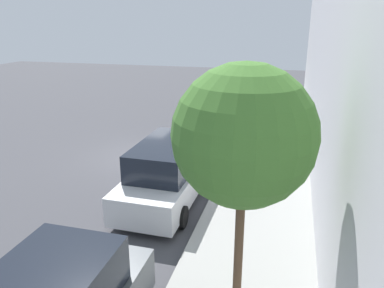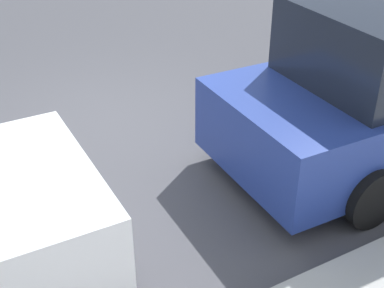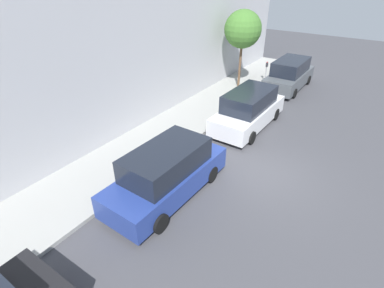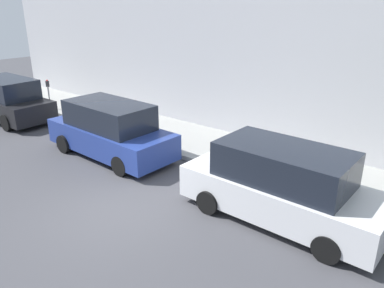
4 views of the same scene
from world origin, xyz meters
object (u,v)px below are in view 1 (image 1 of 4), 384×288
parking_meter_far (262,94)px  parked_minivan_third (213,120)px  parked_minivan_second (168,172)px  fire_hydrant (265,91)px  street_tree (244,136)px  parked_minivan_fourth (234,93)px

parking_meter_far → parked_minivan_third: bearing=-104.3°
parked_minivan_second → fire_hydrant: (1.68, 16.98, -0.43)m
parking_meter_far → fire_hydrant: (-0.10, 3.80, -0.54)m
street_tree → fire_hydrant: 21.97m
parking_meter_far → parked_minivan_second: bearing=-97.7°
parking_meter_far → fire_hydrant: 3.84m
parked_minivan_second → street_tree: street_tree is taller
parked_minivan_third → fire_hydrant: bearing=81.3°
parked_minivan_second → parking_meter_far: parked_minivan_second is taller
parked_minivan_third → parking_meter_far: (1.71, 6.70, 0.11)m
parking_meter_far → street_tree: bearing=-86.5°
parked_minivan_second → parked_minivan_third: size_ratio=1.00×
parked_minivan_second → parked_minivan_fourth: (-0.06, 13.50, -0.00)m
parked_minivan_fourth → parked_minivan_third: bearing=-89.0°
parked_minivan_third → parking_meter_far: 6.91m
fire_hydrant → street_tree: bearing=-86.8°
parked_minivan_third → fire_hydrant: (1.61, 10.50, -0.43)m
parked_minivan_fourth → fire_hydrant: bearing=63.5°
parked_minivan_third → parking_meter_far: parked_minivan_third is taller
parked_minivan_second → parked_minivan_third: (0.07, 6.48, -0.00)m
street_tree → parking_meter_far: bearing=93.5°
street_tree → parked_minivan_third: bearing=104.1°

